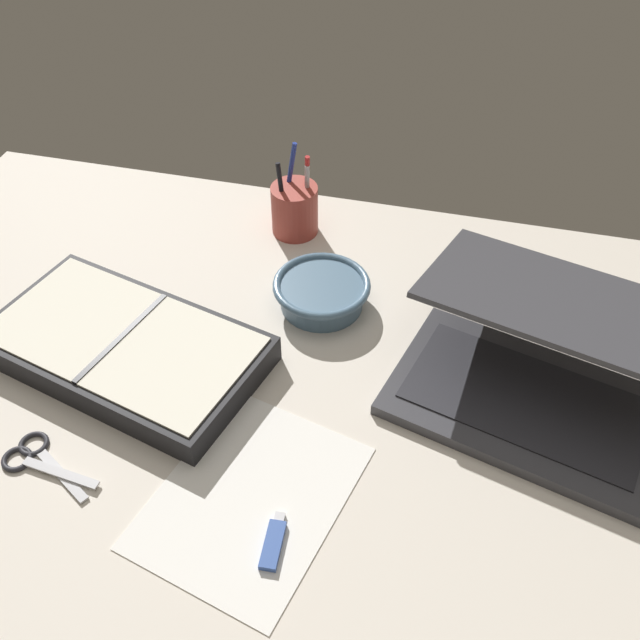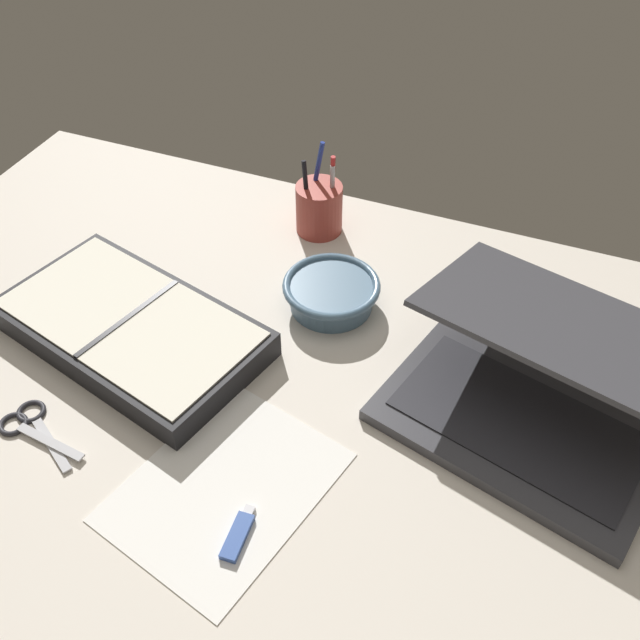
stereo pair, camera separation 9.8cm
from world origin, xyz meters
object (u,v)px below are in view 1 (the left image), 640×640
at_px(planner, 125,348).
at_px(scissors, 35,457).
at_px(bowl, 322,292).
at_px(pen_cup, 295,209).
at_px(laptop, 538,369).

relative_size(planner, scissors, 3.11).
bearing_deg(bowl, scissors, -127.84).
distance_m(pen_cup, scissors, 0.58).
relative_size(bowl, scissors, 1.09).
xyz_separation_m(laptop, pen_cup, (-0.41, 0.28, -0.00)).
bearing_deg(planner, laptop, 22.04).
bearing_deg(scissors, planner, 96.04).
distance_m(bowl, planner, 0.30).
xyz_separation_m(bowl, pen_cup, (-0.09, 0.17, 0.02)).
bearing_deg(laptop, pen_cup, 160.81).
xyz_separation_m(bowl, scissors, (-0.28, -0.37, -0.02)).
bearing_deg(planner, scissors, -87.53).
bearing_deg(laptop, scissors, -141.66).
bearing_deg(pen_cup, bowl, -62.71).
bearing_deg(scissors, laptop, 41.55).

